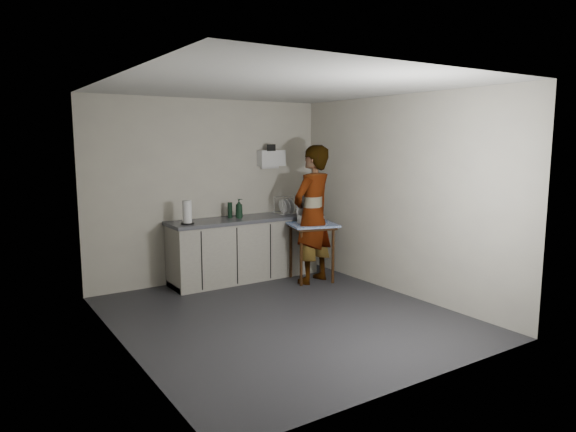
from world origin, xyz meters
TOP-DOWN VIEW (x-y plane):
  - ground at (0.00, 0.00)m, footprint 4.00×4.00m
  - wall_back at (0.00, 1.99)m, footprint 3.60×0.02m
  - wall_right at (1.79, 0.00)m, footprint 0.02×4.00m
  - wall_left at (-1.79, 0.00)m, footprint 0.02×4.00m
  - ceiling at (0.00, 0.00)m, footprint 3.60×4.00m
  - kitchen_counter at (0.40, 1.70)m, footprint 2.24×0.62m
  - wall_shelf at (1.00, 1.92)m, footprint 0.42×0.18m
  - side_table at (1.18, 1.10)m, footprint 0.80×0.80m
  - standing_man at (1.14, 1.03)m, footprint 0.82×0.66m
  - soap_bottle at (0.32, 1.69)m, footprint 0.15×0.15m
  - soda_can at (0.37, 1.76)m, footprint 0.06×0.06m
  - dark_bottle at (0.22, 1.79)m, footprint 0.07×0.07m
  - paper_towel at (-0.51, 1.61)m, footprint 0.18×0.18m
  - dish_rack at (1.13, 1.67)m, footprint 0.38×0.28m
  - bakery_box at (1.15, 1.10)m, footprint 0.32×0.33m

SIDE VIEW (x-z plane):
  - ground at x=0.00m, z-range 0.00..0.00m
  - kitchen_counter at x=0.40m, z-range -0.03..0.88m
  - side_table at x=1.18m, z-range 0.31..1.15m
  - bakery_box at x=1.15m, z-range 0.73..1.13m
  - soda_can at x=0.37m, z-range 0.91..1.02m
  - dish_rack at x=1.13m, z-range 0.84..1.10m
  - standing_man at x=1.14m, z-range 0.00..1.95m
  - dark_bottle at x=0.22m, z-range 0.91..1.14m
  - soap_bottle at x=0.32m, z-range 0.91..1.19m
  - paper_towel at x=-0.51m, z-range 0.90..1.22m
  - wall_back at x=0.00m, z-range 0.00..2.60m
  - wall_right at x=1.79m, z-range 0.00..2.60m
  - wall_left at x=-1.79m, z-range 0.00..2.60m
  - wall_shelf at x=1.00m, z-range 1.56..1.93m
  - ceiling at x=0.00m, z-range 2.59..2.60m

